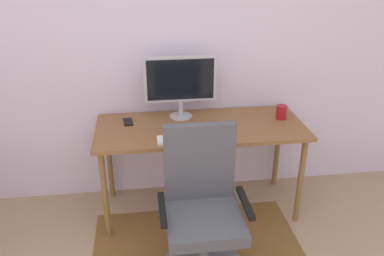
# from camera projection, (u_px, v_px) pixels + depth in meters

# --- Properties ---
(wall_back) EXTENTS (6.00, 0.10, 2.60)m
(wall_back) POSITION_uv_depth(u_px,v_px,m) (167.00, 45.00, 3.17)
(wall_back) COLOR silver
(wall_back) RESTS_ON ground
(desk) EXTENTS (1.60, 0.67, 0.76)m
(desk) POSITION_uv_depth(u_px,v_px,m) (201.00, 134.00, 3.09)
(desk) COLOR brown
(desk) RESTS_ON ground
(monitor) EXTENTS (0.56, 0.18, 0.50)m
(monitor) POSITION_uv_depth(u_px,v_px,m) (180.00, 81.00, 3.09)
(monitor) COLOR #B2B2B7
(monitor) RESTS_ON desk
(keyboard) EXTENTS (0.43, 0.13, 0.02)m
(keyboard) POSITION_uv_depth(u_px,v_px,m) (187.00, 139.00, 2.83)
(keyboard) COLOR white
(keyboard) RESTS_ON desk
(computer_mouse) EXTENTS (0.06, 0.10, 0.03)m
(computer_mouse) POSITION_uv_depth(u_px,v_px,m) (225.00, 133.00, 2.90)
(computer_mouse) COLOR black
(computer_mouse) RESTS_ON desk
(coffee_cup) EXTENTS (0.08, 0.08, 0.11)m
(coffee_cup) POSITION_uv_depth(u_px,v_px,m) (281.00, 112.00, 3.17)
(coffee_cup) COLOR #A4171F
(coffee_cup) RESTS_ON desk
(cell_phone) EXTENTS (0.08, 0.15, 0.01)m
(cell_phone) POSITION_uv_depth(u_px,v_px,m) (128.00, 122.00, 3.12)
(cell_phone) COLOR black
(cell_phone) RESTS_ON desk
(office_chair) EXTENTS (0.59, 0.59, 1.02)m
(office_chair) POSITION_uv_depth(u_px,v_px,m) (203.00, 223.00, 2.57)
(office_chair) COLOR slate
(office_chair) RESTS_ON ground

